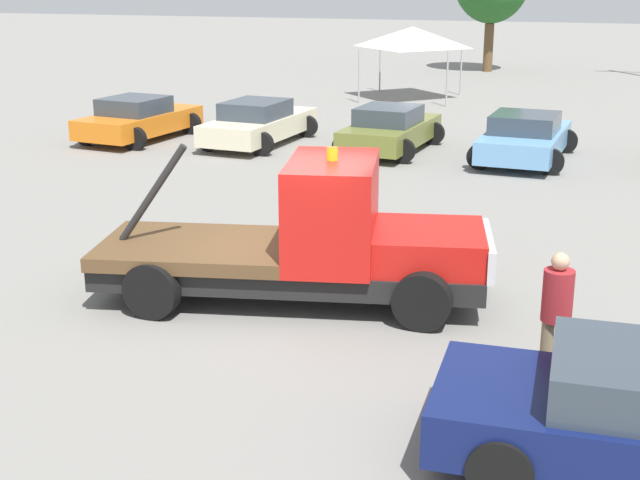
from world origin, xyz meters
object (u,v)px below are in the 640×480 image
(tow_truck, at_px, (314,243))
(parked_car_orange, at_px, (138,119))
(parked_car_cream, at_px, (259,123))
(person_near_truck, at_px, (557,308))
(parked_car_skyblue, at_px, (525,138))
(canopy_tent_white, at_px, (413,37))
(parked_car_olive, at_px, (390,129))

(tow_truck, bearing_deg, parked_car_orange, 118.08)
(tow_truck, distance_m, parked_car_cream, 13.42)
(person_near_truck, xyz_separation_m, parked_car_orange, (-13.28, 13.62, -0.36))
(parked_car_orange, distance_m, parked_car_skyblue, 11.72)
(person_near_truck, relative_size, parked_car_cream, 0.36)
(parked_car_orange, height_order, parked_car_skyblue, same)
(person_near_truck, distance_m, canopy_tent_white, 26.09)
(tow_truck, distance_m, person_near_truck, 4.25)
(parked_car_orange, xyz_separation_m, parked_car_olive, (7.87, 0.50, -0.00))
(canopy_tent_white, bearing_deg, parked_car_cream, -102.25)
(person_near_truck, distance_m, parked_car_skyblue, 14.02)
(person_near_truck, distance_m, parked_car_olive, 15.12)
(person_near_truck, bearing_deg, parked_car_olive, -16.41)
(tow_truck, bearing_deg, parked_car_cream, 104.08)
(parked_car_orange, height_order, parked_car_cream, same)
(parked_car_orange, height_order, canopy_tent_white, canopy_tent_white)
(canopy_tent_white, bearing_deg, tow_truck, -82.03)
(parked_car_cream, xyz_separation_m, parked_car_skyblue, (7.89, -0.12, 0.00))
(person_near_truck, xyz_separation_m, canopy_tent_white, (-7.06, 25.08, 1.46))
(parked_car_cream, relative_size, parked_car_olive, 1.07)
(parked_car_orange, height_order, parked_car_olive, same)
(person_near_truck, distance_m, parked_car_cream, 16.94)
(parked_car_olive, relative_size, parked_car_skyblue, 0.97)
(parked_car_cream, xyz_separation_m, canopy_tent_white, (2.40, 11.03, 1.82))
(tow_truck, xyz_separation_m, parked_car_orange, (-9.47, 11.74, -0.32))
(parked_car_cream, xyz_separation_m, parked_car_olive, (4.05, 0.07, -0.00))
(tow_truck, xyz_separation_m, parked_car_skyblue, (2.25, 12.05, -0.32))
(parked_car_olive, xyz_separation_m, parked_car_skyblue, (3.84, -0.19, 0.00))
(person_near_truck, bearing_deg, parked_car_cream, -3.42)
(parked_car_cream, relative_size, parked_car_skyblue, 1.04)
(parked_car_olive, distance_m, canopy_tent_white, 11.23)
(parked_car_orange, relative_size, canopy_tent_white, 1.28)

